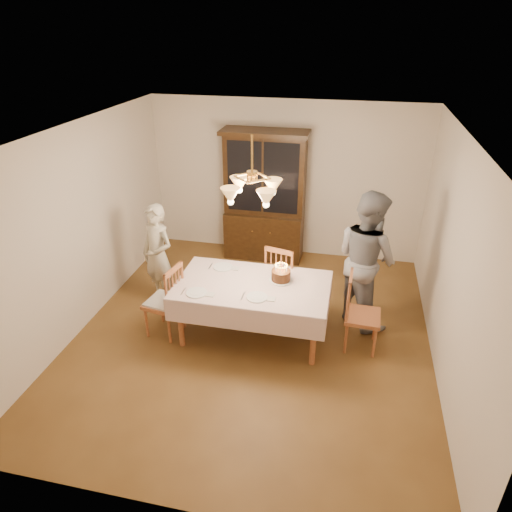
% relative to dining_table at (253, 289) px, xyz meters
% --- Properties ---
extents(ground, '(5.00, 5.00, 0.00)m').
position_rel_dining_table_xyz_m(ground, '(0.00, 0.00, -0.68)').
color(ground, brown).
rests_on(ground, ground).
extents(room_shell, '(5.00, 5.00, 5.00)m').
position_rel_dining_table_xyz_m(room_shell, '(0.00, 0.00, 0.90)').
color(room_shell, white).
rests_on(room_shell, ground).
extents(dining_table, '(1.90, 1.10, 0.76)m').
position_rel_dining_table_xyz_m(dining_table, '(0.00, 0.00, 0.00)').
color(dining_table, '#964E2B').
rests_on(dining_table, ground).
extents(china_hutch, '(1.38, 0.54, 2.16)m').
position_rel_dining_table_xyz_m(china_hutch, '(-0.30, 2.25, 0.36)').
color(china_hutch, black).
rests_on(china_hutch, ground).
extents(chair_far_side, '(0.53, 0.51, 1.00)m').
position_rel_dining_table_xyz_m(chair_far_side, '(0.27, 0.72, -0.24)').
color(chair_far_side, '#964E2B').
rests_on(chair_far_side, ground).
extents(chair_left_end, '(0.49, 0.51, 1.00)m').
position_rel_dining_table_xyz_m(chair_left_end, '(-1.11, -0.20, -0.23)').
color(chair_left_end, '#964E2B').
rests_on(chair_left_end, ground).
extents(chair_right_end, '(0.43, 0.45, 1.00)m').
position_rel_dining_table_xyz_m(chair_right_end, '(1.36, 0.04, -0.24)').
color(chair_right_end, '#964E2B').
rests_on(chair_right_end, ground).
extents(elderly_woman, '(0.64, 0.55, 1.48)m').
position_rel_dining_table_xyz_m(elderly_woman, '(-1.47, 0.51, 0.06)').
color(elderly_woman, beige).
rests_on(elderly_woman, ground).
extents(adult_in_grey, '(1.11, 1.13, 1.84)m').
position_rel_dining_table_xyz_m(adult_in_grey, '(1.36, 0.67, 0.24)').
color(adult_in_grey, slate).
rests_on(adult_in_grey, ground).
extents(birthday_cake, '(0.30, 0.30, 0.23)m').
position_rel_dining_table_xyz_m(birthday_cake, '(0.33, 0.16, 0.14)').
color(birthday_cake, white).
rests_on(birthday_cake, dining_table).
extents(place_setting_near_left, '(0.40, 0.25, 0.02)m').
position_rel_dining_table_xyz_m(place_setting_near_left, '(-0.60, -0.35, 0.08)').
color(place_setting_near_left, white).
rests_on(place_setting_near_left, dining_table).
extents(place_setting_near_right, '(0.40, 0.25, 0.02)m').
position_rel_dining_table_xyz_m(place_setting_near_right, '(0.13, -0.29, 0.08)').
color(place_setting_near_right, white).
rests_on(place_setting_near_right, dining_table).
extents(place_setting_far_left, '(0.40, 0.25, 0.02)m').
position_rel_dining_table_xyz_m(place_setting_far_left, '(-0.46, 0.33, 0.08)').
color(place_setting_far_left, white).
rests_on(place_setting_far_left, dining_table).
extents(chandelier, '(0.62, 0.62, 0.73)m').
position_rel_dining_table_xyz_m(chandelier, '(-0.00, -0.00, 1.29)').
color(chandelier, '#BF8C3F').
rests_on(chandelier, ground).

